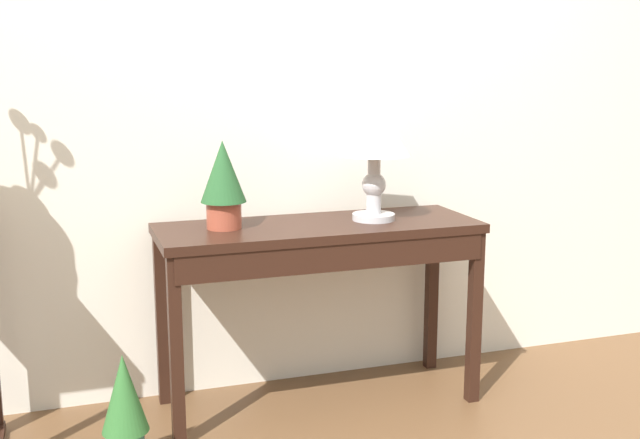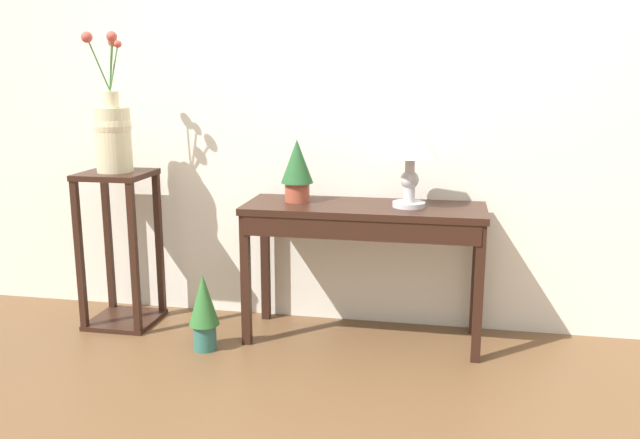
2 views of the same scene
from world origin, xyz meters
name	(u,v)px [view 1 (image 1 of 2)]	position (x,y,z in m)	size (l,w,h in m)	color
back_wall_with_art	(307,46)	(0.00, 1.36, 1.40)	(9.00, 0.10, 2.80)	silver
console_table	(321,250)	(-0.06, 1.03, 0.63)	(1.23, 0.44, 0.73)	black
table_lamp	(375,135)	(0.17, 1.05, 1.06)	(0.28, 0.28, 0.47)	#B7B7BC
potted_plant_on_console	(223,180)	(-0.41, 1.08, 0.91)	(0.17, 0.17, 0.33)	#9E4733
potted_plant_floor	(125,407)	(-0.83, 0.75, 0.22)	(0.15, 0.15, 0.41)	#2D665B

